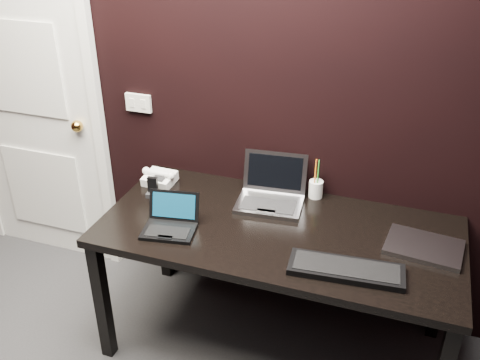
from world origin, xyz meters
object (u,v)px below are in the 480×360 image
(ext_keyboard, at_px, (346,269))
(mobile_phone, at_px, (153,189))
(desk_phone, at_px, (160,178))
(desk, at_px, (278,242))
(pen_cup, at_px, (316,188))
(closed_laptop, at_px, (424,247))
(silver_laptop, at_px, (271,195))
(door, at_px, (30,101))
(netbook, at_px, (170,224))

(ext_keyboard, distance_m, mobile_phone, 1.10)
(desk_phone, bearing_deg, desk, -16.08)
(ext_keyboard, bearing_deg, pen_cup, 113.85)
(desk_phone, bearing_deg, closed_laptop, -6.44)
(silver_laptop, bearing_deg, desk, -64.81)
(silver_laptop, bearing_deg, door, 174.16)
(mobile_phone, bearing_deg, netbook, -48.74)
(desk, bearing_deg, closed_laptop, 4.67)
(netbook, distance_m, mobile_phone, 0.34)
(pen_cup, bearing_deg, netbook, -138.00)
(silver_laptop, distance_m, mobile_phone, 0.62)
(netbook, height_order, mobile_phone, netbook)
(ext_keyboard, distance_m, pen_cup, 0.63)
(netbook, relative_size, closed_laptop, 0.78)
(desk_phone, bearing_deg, ext_keyboard, -21.83)
(netbook, relative_size, silver_laptop, 0.77)
(closed_laptop, bearing_deg, pen_cup, 151.94)
(desk_phone, bearing_deg, door, 169.83)
(netbook, distance_m, desk_phone, 0.46)
(desk, relative_size, netbook, 6.17)
(desk, distance_m, closed_laptop, 0.67)
(ext_keyboard, xyz_separation_m, pen_cup, (-0.25, 0.57, 0.04))
(closed_laptop, height_order, desk_phone, desk_phone)
(door, relative_size, netbook, 7.77)
(ext_keyboard, relative_size, closed_laptop, 1.40)
(door, distance_m, pen_cup, 1.77)
(desk, xyz_separation_m, ext_keyboard, (0.36, -0.22, 0.09))
(closed_laptop, bearing_deg, door, 172.07)
(pen_cup, bearing_deg, closed_laptop, -28.06)
(ext_keyboard, relative_size, desk_phone, 2.51)
(ext_keyboard, xyz_separation_m, desk_phone, (-1.09, 0.43, 0.02))
(desk, height_order, ext_keyboard, ext_keyboard)
(door, xyz_separation_m, desk_phone, (0.92, -0.16, -0.27))
(desk_phone, xyz_separation_m, mobile_phone, (0.03, -0.13, 0.00))
(ext_keyboard, distance_m, closed_laptop, 0.41)
(silver_laptop, distance_m, desk_phone, 0.63)
(closed_laptop, relative_size, mobile_phone, 3.30)
(desk, xyz_separation_m, desk_phone, (-0.73, 0.21, 0.11))
(closed_laptop, height_order, mobile_phone, mobile_phone)
(desk, relative_size, desk_phone, 8.67)
(door, height_order, desk, door)
(closed_laptop, distance_m, pen_cup, 0.63)
(silver_laptop, xyz_separation_m, ext_keyboard, (0.46, -0.44, -0.03))
(door, bearing_deg, netbook, -25.18)
(mobile_phone, bearing_deg, desk_phone, 101.61)
(desk_phone, bearing_deg, silver_laptop, 0.60)
(desk, bearing_deg, ext_keyboard, -32.26)
(netbook, bearing_deg, closed_laptop, 11.32)
(netbook, bearing_deg, ext_keyboard, -3.45)
(door, relative_size, mobile_phone, 20.07)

